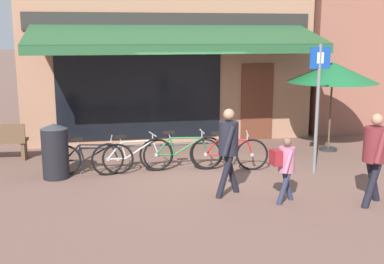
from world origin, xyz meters
TOP-DOWN VIEW (x-y plane):
  - ground_plane at (0.00, 0.00)m, footprint 160.00×160.00m
  - shop_front at (-0.16, 3.97)m, footprint 7.81×4.97m
  - neighbour_building at (6.98, 4.49)m, footprint 6.08×4.00m
  - bike_rack_rail at (-0.86, -0.05)m, footprint 3.40×0.04m
  - bicycle_black at (-2.27, -0.17)m, footprint 1.74×0.52m
  - bicycle_silver at (-1.40, -0.16)m, footprint 1.77×0.52m
  - bicycle_green at (-0.36, -0.14)m, footprint 1.84×0.52m
  - bicycle_red at (0.63, -0.33)m, footprint 1.66×0.56m
  - pedestrian_adult at (0.19, -1.92)m, footprint 0.53×0.63m
  - pedestrian_child at (1.05, -2.48)m, footprint 0.49×0.50m
  - pedestrian_second_adult at (2.51, -2.84)m, footprint 0.54×0.70m
  - litter_bin at (-2.98, -0.24)m, footprint 0.55×0.55m
  - parking_sign at (2.37, -0.87)m, footprint 0.44×0.07m
  - cafe_parasol at (3.57, 0.92)m, footprint 2.20×2.20m

SIDE VIEW (x-z plane):
  - ground_plane at x=0.00m, z-range 0.00..0.00m
  - bicycle_black at x=-2.27m, z-range -0.04..0.76m
  - bicycle_silver at x=-1.40m, z-range -0.04..0.79m
  - bicycle_red at x=0.63m, z-range -0.04..0.79m
  - bicycle_green at x=-0.36m, z-range -0.04..0.82m
  - bike_rack_rail at x=-0.86m, z-range 0.19..0.76m
  - litter_bin at x=-2.98m, z-range 0.00..1.13m
  - pedestrian_child at x=1.05m, z-range 0.13..1.30m
  - pedestrian_second_adult at x=2.51m, z-range 0.16..1.76m
  - pedestrian_adult at x=0.19m, z-range 0.17..1.79m
  - parking_sign at x=2.37m, z-range 0.29..2.99m
  - cafe_parasol at x=3.57m, z-range 0.85..3.06m
  - shop_front at x=-0.16m, z-range -0.01..5.74m
  - neighbour_building at x=6.98m, z-range 0.00..6.52m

